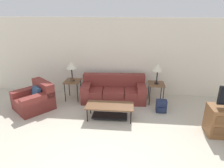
# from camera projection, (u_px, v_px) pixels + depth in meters

# --- Properties ---
(wall_back) EXTENTS (8.98, 0.06, 2.60)m
(wall_back) POSITION_uv_depth(u_px,v_px,m) (116.00, 57.00, 6.77)
(wall_back) COLOR silver
(wall_back) RESTS_ON ground_plane
(couch) EXTENTS (2.09, 0.96, 0.82)m
(couch) POSITION_uv_depth(u_px,v_px,m) (114.00, 91.00, 6.56)
(couch) COLOR maroon
(couch) RESTS_ON ground_plane
(armchair) EXTENTS (1.37, 1.37, 0.80)m
(armchair) POSITION_uv_depth(u_px,v_px,m) (35.00, 100.00, 6.00)
(armchair) COLOR maroon
(armchair) RESTS_ON ground_plane
(coffee_table) EXTENTS (1.29, 0.56, 0.40)m
(coffee_table) POSITION_uv_depth(u_px,v_px,m) (110.00, 109.00, 5.44)
(coffee_table) COLOR brown
(coffee_table) RESTS_ON ground_plane
(side_table_left) EXTENTS (0.49, 0.54, 0.65)m
(side_table_left) POSITION_uv_depth(u_px,v_px,m) (73.00, 83.00, 6.53)
(side_table_left) COLOR brown
(side_table_left) RESTS_ON ground_plane
(side_table_right) EXTENTS (0.49, 0.54, 0.65)m
(side_table_right) POSITION_uv_depth(u_px,v_px,m) (156.00, 86.00, 6.28)
(side_table_right) COLOR brown
(side_table_right) RESTS_ON ground_plane
(table_lamp_left) EXTENTS (0.32, 0.32, 0.63)m
(table_lamp_left) POSITION_uv_depth(u_px,v_px,m) (71.00, 66.00, 6.32)
(table_lamp_left) COLOR black
(table_lamp_left) RESTS_ON side_table_left
(table_lamp_right) EXTENTS (0.32, 0.32, 0.63)m
(table_lamp_right) POSITION_uv_depth(u_px,v_px,m) (158.00, 68.00, 6.07)
(table_lamp_right) COLOR black
(table_lamp_right) RESTS_ON side_table_right
(backpack) EXTENTS (0.30, 0.29, 0.37)m
(backpack) POSITION_uv_depth(u_px,v_px,m) (161.00, 106.00, 5.84)
(backpack) COLOR #1E2847
(backpack) RESTS_ON ground_plane
(picture_frame) EXTENTS (0.10, 0.04, 0.13)m
(picture_frame) POSITION_uv_depth(u_px,v_px,m) (72.00, 80.00, 6.40)
(picture_frame) COLOR #4C3828
(picture_frame) RESTS_ON side_table_left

